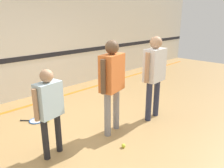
# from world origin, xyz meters

# --- Properties ---
(ground_plane) EXTENTS (16.00, 16.00, 0.00)m
(ground_plane) POSITION_xyz_m (0.00, 0.00, 0.00)
(ground_plane) COLOR tan
(wall_back) EXTENTS (16.00, 0.07, 3.20)m
(wall_back) POSITION_xyz_m (0.00, 2.72, 1.60)
(wall_back) COLOR silver
(wall_back) RESTS_ON ground_plane
(floor_stripe) EXTENTS (14.40, 0.10, 0.01)m
(floor_stripe) POSITION_xyz_m (0.00, 2.12, 0.00)
(floor_stripe) COLOR orange
(floor_stripe) RESTS_ON ground_plane
(person_instructor) EXTENTS (0.62, 0.36, 1.66)m
(person_instructor) POSITION_xyz_m (0.20, -0.14, 1.03)
(person_instructor) COLOR gray
(person_instructor) RESTS_ON ground_plane
(person_student_left) EXTENTS (0.50, 0.26, 1.34)m
(person_student_left) POSITION_xyz_m (-0.93, 0.01, 0.83)
(person_student_left) COLOR #232328
(person_student_left) RESTS_ON ground_plane
(person_student_right) EXTENTS (0.64, 0.29, 1.67)m
(person_student_right) POSITION_xyz_m (1.19, -0.34, 1.04)
(person_student_right) COLOR #2D334C
(person_student_right) RESTS_ON ground_plane
(racket_spare_on_floor) EXTENTS (0.43, 0.45, 0.03)m
(racket_spare_on_floor) POSITION_xyz_m (-0.59, 1.25, 0.01)
(racket_spare_on_floor) COLOR blue
(racket_spare_on_floor) RESTS_ON ground_plane
(tennis_ball_near_instructor) EXTENTS (0.07, 0.07, 0.07)m
(tennis_ball_near_instructor) POSITION_xyz_m (-0.05, -0.64, 0.03)
(tennis_ball_near_instructor) COLOR #CCE038
(tennis_ball_near_instructor) RESTS_ON ground_plane
(tennis_ball_by_spare_racket) EXTENTS (0.07, 0.07, 0.07)m
(tennis_ball_by_spare_racket) POSITION_xyz_m (-0.43, 1.04, 0.03)
(tennis_ball_by_spare_racket) COLOR #CCE038
(tennis_ball_by_spare_racket) RESTS_ON ground_plane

